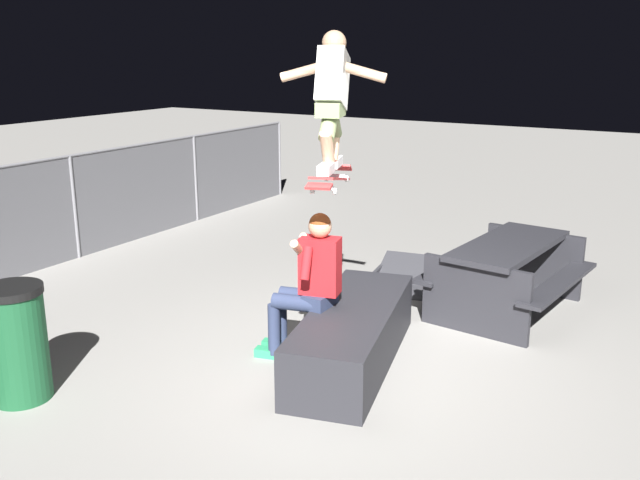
# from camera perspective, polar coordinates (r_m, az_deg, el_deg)

# --- Properties ---
(ground_plane) EXTENTS (40.00, 40.00, 0.00)m
(ground_plane) POSITION_cam_1_polar(r_m,az_deg,el_deg) (6.11, 1.38, -10.69)
(ground_plane) COLOR gray
(ledge_box_main) EXTENTS (2.19, 1.16, 0.51)m
(ledge_box_main) POSITION_cam_1_polar(r_m,az_deg,el_deg) (6.17, 2.70, -7.81)
(ledge_box_main) COLOR #28282D
(ledge_box_main) RESTS_ON ground
(person_sitting_on_ledge) EXTENTS (0.59, 0.79, 1.34)m
(person_sitting_on_ledge) POSITION_cam_1_polar(r_m,az_deg,el_deg) (6.08, -0.98, -3.17)
(person_sitting_on_ledge) COLOR #2D3856
(person_sitting_on_ledge) RESTS_ON ground
(skateboard) EXTENTS (1.03, 0.51, 0.16)m
(skateboard) POSITION_cam_1_polar(r_m,az_deg,el_deg) (5.83, 0.85, 5.03)
(skateboard) COLOR #B72D2D
(skater_airborne) EXTENTS (0.63, 0.87, 1.12)m
(skater_airborne) POSITION_cam_1_polar(r_m,az_deg,el_deg) (5.80, 0.98, 11.82)
(skater_airborne) COLOR white
(kicker_ramp) EXTENTS (1.11, 1.14, 0.34)m
(kicker_ramp) POSITION_cam_1_polar(r_m,az_deg,el_deg) (8.23, 7.87, -3.37)
(kicker_ramp) COLOR #38383D
(kicker_ramp) RESTS_ON ground
(picnic_table_back) EXTENTS (1.84, 1.52, 0.75)m
(picnic_table_back) POSITION_cam_1_polar(r_m,az_deg,el_deg) (7.52, 15.09, -2.04)
(picnic_table_back) COLOR #28282D
(picnic_table_back) RESTS_ON ground
(trash_bin) EXTENTS (0.48, 0.48, 0.94)m
(trash_bin) POSITION_cam_1_polar(r_m,az_deg,el_deg) (5.98, -23.55, -7.72)
(trash_bin) COLOR #19512D
(trash_bin) RESTS_ON ground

